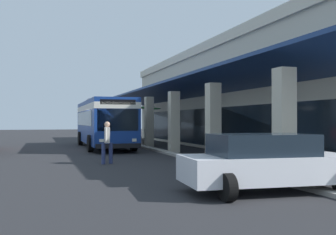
{
  "coord_description": "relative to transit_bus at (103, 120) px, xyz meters",
  "views": [
    {
      "loc": [
        24.57,
        -3.23,
        1.8
      ],
      "look_at": [
        0.29,
        4.75,
        2.01
      ],
      "focal_mm": 42.34,
      "sensor_mm": 36.0,
      "label": 1
    }
  ],
  "objects": [
    {
      "name": "ground",
      "position": [
        2.12,
        7.04,
        -1.85
      ],
      "size": [
        120.0,
        120.0,
        0.0
      ],
      "primitive_type": "plane",
      "color": "#262628"
    },
    {
      "name": "curb_strip",
      "position": [
        2.71,
        2.56,
        -1.79
      ],
      "size": [
        38.31,
        0.5,
        0.12
      ],
      "primitive_type": "cube",
      "color": "#9E998E",
      "rests_on": "ground"
    },
    {
      "name": "plaza_building",
      "position": [
        2.71,
        12.18,
        1.61
      ],
      "size": [
        32.22,
        15.67,
        6.91
      ],
      "color": "beige",
      "rests_on": "ground"
    },
    {
      "name": "transit_bus",
      "position": [
        0.0,
        0.0,
        0.0
      ],
      "size": [
        11.25,
        2.95,
        3.34
      ],
      "color": "navy",
      "rests_on": "ground"
    },
    {
      "name": "parked_sedan_white",
      "position": [
        17.97,
        1.32,
        -1.1
      ],
      "size": [
        2.67,
        4.53,
        1.47
      ],
      "color": "silver",
      "rests_on": "ground"
    },
    {
      "name": "pedestrian",
      "position": [
        10.16,
        -1.44,
        -0.85
      ],
      "size": [
        0.67,
        0.49,
        1.77
      ],
      "color": "navy",
      "rests_on": "ground"
    },
    {
      "name": "potted_palm",
      "position": [
        -2.05,
        3.59,
        -0.97
      ],
      "size": [
        1.97,
        1.86,
        2.97
      ],
      "color": "gray",
      "rests_on": "ground"
    }
  ]
}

